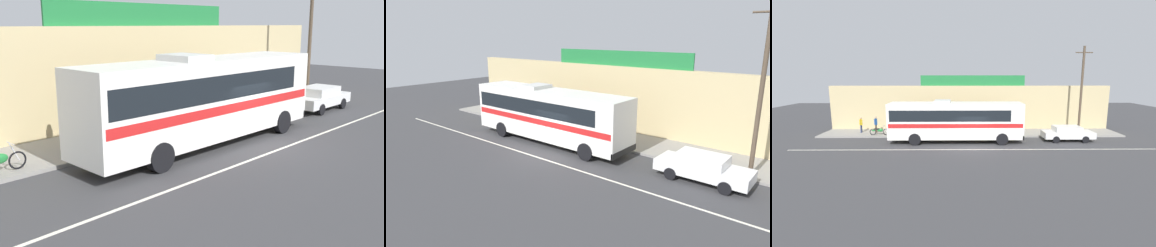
% 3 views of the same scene
% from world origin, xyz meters
% --- Properties ---
extents(ground_plane, '(70.00, 70.00, 0.00)m').
position_xyz_m(ground_plane, '(0.00, 0.00, 0.00)').
color(ground_plane, '#3A3A3D').
extents(sidewalk_slab, '(30.00, 3.60, 0.14)m').
position_xyz_m(sidewalk_slab, '(0.00, 5.20, 0.07)').
color(sidewalk_slab, gray).
rests_on(sidewalk_slab, ground_plane).
extents(storefront_facade, '(30.00, 0.70, 4.80)m').
position_xyz_m(storefront_facade, '(0.00, 7.35, 2.40)').
color(storefront_facade, tan).
rests_on(storefront_facade, ground_plane).
extents(storefront_billboard, '(11.17, 0.12, 1.10)m').
position_xyz_m(storefront_billboard, '(0.29, 7.35, 5.35)').
color(storefront_billboard, '#1E7538').
rests_on(storefront_billboard, storefront_facade).
extents(road_center_stripe, '(30.00, 0.14, 0.01)m').
position_xyz_m(road_center_stripe, '(0.00, -0.80, 0.00)').
color(road_center_stripe, silver).
rests_on(road_center_stripe, ground_plane).
extents(intercity_bus, '(11.76, 2.61, 3.78)m').
position_xyz_m(intercity_bus, '(-1.52, 1.78, 2.07)').
color(intercity_bus, white).
rests_on(intercity_bus, ground_plane).
extents(parked_car, '(4.52, 1.84, 1.37)m').
position_xyz_m(parked_car, '(8.75, 2.04, 0.74)').
color(parked_car, silver).
rests_on(parked_car, ground_plane).
extents(utility_pole, '(1.60, 0.22, 8.48)m').
position_xyz_m(utility_pole, '(10.53, 3.82, 4.52)').
color(utility_pole, brown).
rests_on(utility_pole, sidewalk_slab).
extents(motorcycle_green, '(1.92, 0.56, 0.94)m').
position_xyz_m(motorcycle_green, '(-9.02, 4.02, 0.57)').
color(motorcycle_green, black).
rests_on(motorcycle_green, sidewalk_slab).
extents(motorcycle_blue, '(1.86, 0.56, 0.94)m').
position_xyz_m(motorcycle_blue, '(-5.82, 3.96, 0.57)').
color(motorcycle_blue, black).
rests_on(motorcycle_blue, sidewalk_slab).
extents(pedestrian_by_curb, '(0.30, 0.48, 1.67)m').
position_xyz_m(pedestrian_by_curb, '(-9.67, 5.20, 1.11)').
color(pedestrian_by_curb, brown).
rests_on(pedestrian_by_curb, sidewalk_slab).
extents(pedestrian_far_left, '(0.30, 0.48, 1.69)m').
position_xyz_m(pedestrian_far_left, '(-5.61, 5.66, 1.12)').
color(pedestrian_far_left, brown).
rests_on(pedestrian_far_left, sidewalk_slab).
extents(pedestrian_near_shop, '(0.30, 0.48, 1.59)m').
position_xyz_m(pedestrian_near_shop, '(-11.19, 5.21, 1.06)').
color(pedestrian_near_shop, navy).
rests_on(pedestrian_near_shop, sidewalk_slab).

